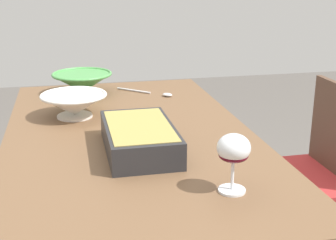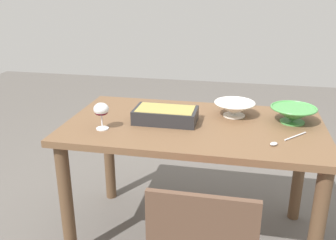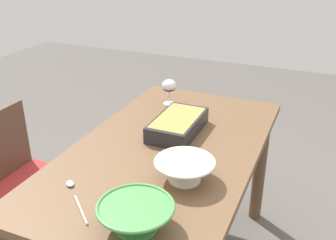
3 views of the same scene
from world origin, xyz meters
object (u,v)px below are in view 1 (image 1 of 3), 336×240
object	(u,v)px
casserole_dish	(139,136)
serving_spoon	(154,93)
chair	(308,174)
mixing_bowl	(74,104)
small_bowl	(82,82)
wine_glass	(234,152)
dining_table	(130,166)

from	to	relation	value
casserole_dish	serving_spoon	world-z (taller)	casserole_dish
chair	casserole_dish	world-z (taller)	casserole_dish
mixing_bowl	chair	bearing A→B (deg)	-94.20
mixing_bowl	small_bowl	world-z (taller)	small_bowl
casserole_dish	mixing_bowl	bearing A→B (deg)	25.41
chair	serving_spoon	xyz separation A→B (m)	(0.32, 0.59, 0.30)
chair	wine_glass	world-z (taller)	wine_glass
dining_table	wine_glass	distance (m)	0.57
wine_glass	casserole_dish	xyz separation A→B (m)	(0.32, 0.18, -0.06)
casserole_dish	dining_table	bearing A→B (deg)	2.88
wine_glass	mixing_bowl	size ratio (longest dim) A/B	0.62
casserole_dish	serving_spoon	size ratio (longest dim) A/B	1.60
wine_glass	casserole_dish	world-z (taller)	wine_glass
dining_table	small_bowl	size ratio (longest dim) A/B	5.63
chair	serving_spoon	distance (m)	0.73
mixing_bowl	small_bowl	xyz separation A→B (m)	(0.33, -0.04, 0.00)
chair	wine_glass	xyz separation A→B (m)	(-0.63, 0.57, 0.40)
casserole_dish	serving_spoon	bearing A→B (deg)	-14.59
dining_table	wine_glass	bearing A→B (deg)	-158.67
dining_table	casserole_dish	size ratio (longest dim) A/B	4.07
chair	small_bowl	xyz separation A→B (m)	(0.40, 0.89, 0.34)
chair	serving_spoon	world-z (taller)	chair
wine_glass	casserole_dish	distance (m)	0.37
chair	mixing_bowl	distance (m)	1.00
dining_table	casserole_dish	xyz separation A→B (m)	(-0.17, -0.01, 0.17)
chair	serving_spoon	bearing A→B (deg)	61.27
dining_table	chair	xyz separation A→B (m)	(0.15, -0.76, -0.17)
chair	wine_glass	size ratio (longest dim) A/B	5.69
serving_spoon	wine_glass	bearing A→B (deg)	-179.15
chair	casserole_dish	distance (m)	0.88
casserole_dish	serving_spoon	xyz separation A→B (m)	(0.64, -0.17, -0.04)
dining_table	mixing_bowl	bearing A→B (deg)	38.53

